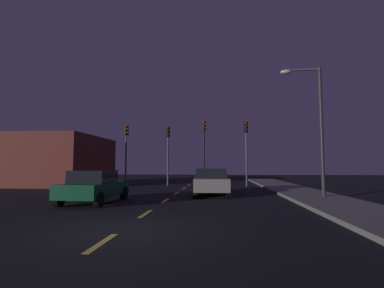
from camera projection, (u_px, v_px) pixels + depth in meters
ground_plane at (168, 199)px, 14.36m from camera, size 80.00×80.00×0.00m
sidewalk_curb_right at (322, 199)px, 13.69m from camera, size 3.00×40.00×0.15m
lane_stripe_nearest at (102, 243)px, 6.22m from camera, size 0.16×1.60×0.01m
lane_stripe_second at (146, 214)px, 9.99m from camera, size 0.16×1.60×0.01m
lane_stripe_third at (165, 201)px, 13.76m from camera, size 0.16×1.60×0.01m
lane_stripe_fourth at (177, 193)px, 17.54m from camera, size 0.16×1.60×0.01m
lane_stripe_fifth at (184, 188)px, 21.31m from camera, size 0.16×1.60×0.01m
lane_stripe_sixth at (189, 185)px, 25.08m from camera, size 0.16×1.60×0.01m
lane_stripe_seventh at (193, 182)px, 28.86m from camera, size 0.16×1.60×0.01m
traffic_signal_far_left at (126, 143)px, 24.21m from camera, size 0.32×0.38×5.13m
traffic_signal_center_left at (168, 144)px, 23.87m from camera, size 0.32×0.38×4.98m
traffic_signal_center_right at (204, 140)px, 23.62m from camera, size 0.32×0.38×5.46m
traffic_signal_far_right at (246, 141)px, 23.31m from camera, size 0.32×0.38×5.32m
car_stopped_ahead at (211, 182)px, 16.26m from camera, size 2.14×4.08×1.53m
car_adjacent_lane at (95, 186)px, 12.97m from camera, size 2.03×4.03×1.47m
street_lamp_right at (314, 118)px, 14.53m from camera, size 2.07×0.36×6.76m
storefront_left at (65, 161)px, 25.35m from camera, size 5.99×8.63×4.28m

